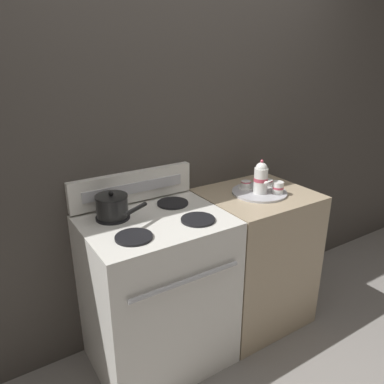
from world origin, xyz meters
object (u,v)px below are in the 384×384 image
(teacup_left, at_px, (246,185))
(stove, at_px, (158,292))
(teacup_right, at_px, (268,183))
(creamer_jug, at_px, (278,188))
(saucepan, at_px, (112,206))
(serving_tray, at_px, (259,192))
(teapot, at_px, (261,178))

(teacup_left, bearing_deg, stove, -173.25)
(teacup_right, bearing_deg, stove, -178.08)
(teacup_left, xyz_separation_m, creamer_jug, (0.11, -0.18, 0.01))
(stove, distance_m, teacup_left, 0.86)
(saucepan, bearing_deg, serving_tray, -8.61)
(saucepan, relative_size, teacup_right, 2.78)
(teacup_left, bearing_deg, teacup_right, -21.76)
(creamer_jug, bearing_deg, teapot, 144.26)
(stove, bearing_deg, teacup_right, 1.92)
(teapot, bearing_deg, teacup_left, 100.59)
(stove, height_order, serving_tray, serving_tray)
(teacup_right, bearing_deg, saucepan, 174.14)
(saucepan, bearing_deg, stove, -35.82)
(teacup_left, relative_size, creamer_jug, 1.34)
(serving_tray, xyz_separation_m, creamer_jug, (0.07, -0.09, 0.04))
(teapot, xyz_separation_m, creamer_jug, (0.09, -0.06, -0.06))
(teapot, bearing_deg, saucepan, 169.86)
(stove, relative_size, teacup_left, 9.49)
(creamer_jug, bearing_deg, teacup_right, 77.19)
(serving_tray, bearing_deg, stove, 179.49)
(teapot, xyz_separation_m, teacup_left, (-0.02, 0.11, -0.08))
(stove, xyz_separation_m, teapot, (0.72, -0.03, 0.58))
(teacup_left, bearing_deg, creamer_jug, -58.01)
(stove, height_order, teacup_right, teacup_right)
(teapot, bearing_deg, stove, 177.70)
(teacup_right, bearing_deg, creamer_jug, -102.81)
(saucepan, distance_m, teacup_right, 1.02)
(teacup_right, bearing_deg, teacup_left, 158.24)
(teapot, bearing_deg, teacup_right, 26.08)
(teapot, distance_m, creamer_jug, 0.13)
(stove, bearing_deg, saucepan, 144.18)
(serving_tray, height_order, teacup_left, teacup_left)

